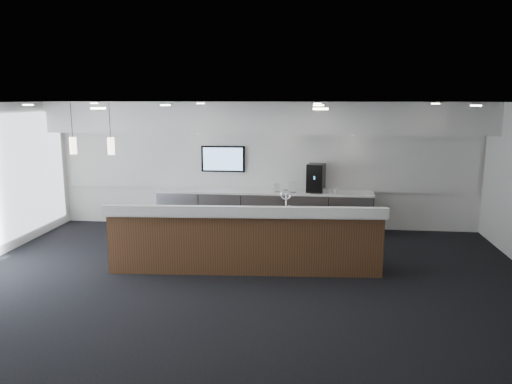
# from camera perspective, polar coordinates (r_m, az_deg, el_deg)

# --- Properties ---
(ground) EXTENTS (10.00, 10.00, 0.00)m
(ground) POSITION_cam_1_polar(r_m,az_deg,el_deg) (8.42, -1.65, -10.76)
(ground) COLOR black
(ground) RESTS_ON ground
(ceiling) EXTENTS (10.00, 8.00, 0.02)m
(ceiling) POSITION_cam_1_polar(r_m,az_deg,el_deg) (7.84, -1.77, 10.10)
(ceiling) COLOR black
(ceiling) RESTS_ON back_wall
(back_wall) EXTENTS (10.00, 0.02, 3.00)m
(back_wall) POSITION_cam_1_polar(r_m,az_deg,el_deg) (11.92, 1.05, 3.08)
(back_wall) COLOR white
(back_wall) RESTS_ON ground
(soffit_bulkhead) EXTENTS (10.00, 0.90, 0.70)m
(soffit_bulkhead) POSITION_cam_1_polar(r_m,az_deg,el_deg) (11.37, 0.85, 8.53)
(soffit_bulkhead) COLOR silver
(soffit_bulkhead) RESTS_ON back_wall
(alcove_panel) EXTENTS (9.80, 0.06, 1.40)m
(alcove_panel) POSITION_cam_1_polar(r_m,az_deg,el_deg) (11.88, 1.04, 3.53)
(alcove_panel) COLOR silver
(alcove_panel) RESTS_ON back_wall
(back_credenza) EXTENTS (5.06, 0.66, 0.95)m
(back_credenza) POSITION_cam_1_polar(r_m,az_deg,el_deg) (11.75, 0.87, -2.11)
(back_credenza) COLOR #9A9CA2
(back_credenza) RESTS_ON ground
(wall_tv) EXTENTS (1.05, 0.08, 0.62)m
(wall_tv) POSITION_cam_1_polar(r_m,az_deg,el_deg) (11.94, -3.78, 3.80)
(wall_tv) COLOR black
(wall_tv) RESTS_ON back_wall
(pendant_left) EXTENTS (0.12, 0.12, 0.30)m
(pendant_left) POSITION_cam_1_polar(r_m,az_deg,el_deg) (9.30, -15.87, 5.17)
(pendant_left) COLOR beige
(pendant_left) RESTS_ON ceiling
(pendant_right) EXTENTS (0.12, 0.12, 0.30)m
(pendant_right) POSITION_cam_1_polar(r_m,az_deg,el_deg) (9.58, -19.76, 5.10)
(pendant_right) COLOR beige
(pendant_right) RESTS_ON ceiling
(ceiling_can_lights) EXTENTS (7.00, 5.00, 0.02)m
(ceiling_can_lights) POSITION_cam_1_polar(r_m,az_deg,el_deg) (7.84, -1.77, 9.88)
(ceiling_can_lights) COLOR white
(ceiling_can_lights) RESTS_ON ceiling
(service_counter) EXTENTS (4.95, 1.15, 1.49)m
(service_counter) POSITION_cam_1_polar(r_m,az_deg,el_deg) (9.03, -1.24, -5.41)
(service_counter) COLOR #4D2C19
(service_counter) RESTS_ON ground
(coffee_machine) EXTENTS (0.45, 0.53, 0.65)m
(coffee_machine) POSITION_cam_1_polar(r_m,az_deg,el_deg) (11.53, 6.87, 1.60)
(coffee_machine) COLOR black
(coffee_machine) RESTS_ON back_credenza
(info_sign_left) EXTENTS (0.15, 0.06, 0.20)m
(info_sign_left) POSITION_cam_1_polar(r_m,az_deg,el_deg) (11.47, 2.35, 0.50)
(info_sign_left) COLOR white
(info_sign_left) RESTS_ON back_credenza
(info_sign_right) EXTENTS (0.20, 0.06, 0.27)m
(info_sign_right) POSITION_cam_1_polar(r_m,az_deg,el_deg) (11.45, 4.17, 0.62)
(info_sign_right) COLOR white
(info_sign_right) RESTS_ON back_credenza
(cup_0) EXTENTS (0.11, 0.11, 0.10)m
(cup_0) POSITION_cam_1_polar(r_m,az_deg,el_deg) (11.49, 9.10, 0.14)
(cup_0) COLOR white
(cup_0) RESTS_ON back_credenza
(cup_1) EXTENTS (0.15, 0.15, 0.10)m
(cup_1) POSITION_cam_1_polar(r_m,az_deg,el_deg) (11.48, 8.40, 0.15)
(cup_1) COLOR white
(cup_1) RESTS_ON back_credenza
(cup_2) EXTENTS (0.14, 0.14, 0.10)m
(cup_2) POSITION_cam_1_polar(r_m,az_deg,el_deg) (11.48, 7.70, 0.17)
(cup_2) COLOR white
(cup_2) RESTS_ON back_credenza
(cup_3) EXTENTS (0.14, 0.14, 0.10)m
(cup_3) POSITION_cam_1_polar(r_m,az_deg,el_deg) (11.48, 7.00, 0.18)
(cup_3) COLOR white
(cup_3) RESTS_ON back_credenza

